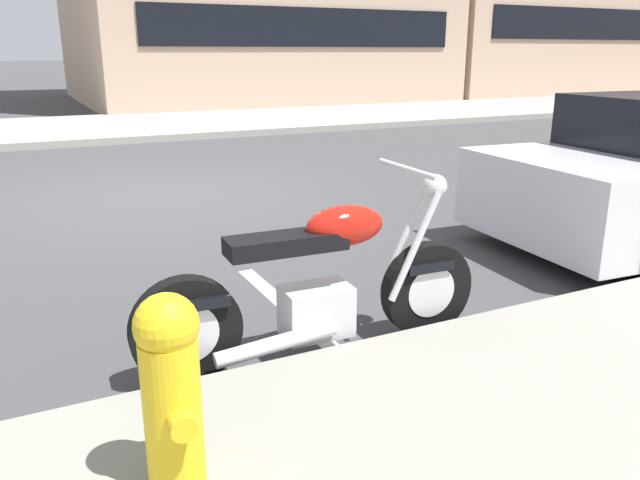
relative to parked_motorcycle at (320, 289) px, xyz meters
The scene contains 5 objects.
ground_plane 4.79m from the parked_motorcycle, 88.77° to the left, with size 260.00×260.00×0.00m, color #3D3D3F.
sidewalk_far_curb 17.13m from the parked_motorcycle, 45.05° to the left, with size 120.00×5.00×0.14m, color gray.
parking_stall_stripe 0.67m from the parked_motorcycle, 78.69° to the left, with size 0.12×2.20×0.01m, color silver.
parked_motorcycle is the anchor object (origin of this frame).
fire_hydrant 1.45m from the parked_motorcycle, 138.86° to the right, with size 0.24×0.36×0.78m.
Camera 1 is at (-1.60, -7.81, 1.74)m, focal length 35.14 mm.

